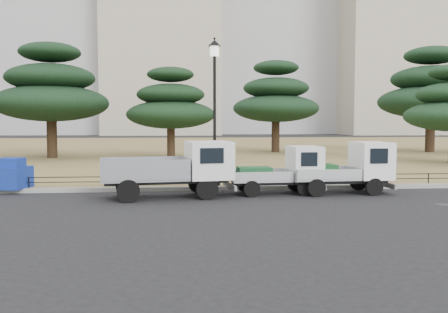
{
  "coord_description": "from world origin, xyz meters",
  "views": [
    {
      "loc": [
        -1.54,
        -15.63,
        2.54
      ],
      "look_at": [
        0.0,
        2.0,
        1.3
      ],
      "focal_mm": 40.0,
      "sensor_mm": 36.0,
      "label": 1
    }
  ],
  "objects": [
    {
      "name": "curb",
      "position": [
        0.0,
        2.6,
        0.08
      ],
      "size": [
        120.0,
        0.25,
        0.16
      ],
      "primitive_type": "cube",
      "color": "gray",
      "rests_on": "ground"
    },
    {
      "name": "tarp_pile",
      "position": [
        -7.85,
        2.81,
        0.59
      ],
      "size": [
        1.86,
        1.52,
        1.1
      ],
      "rotation": [
        0.0,
        0.0,
        -0.2
      ],
      "color": "#142E9B",
      "rests_on": "lawn"
    },
    {
      "name": "truck_kei_rear",
      "position": [
        4.36,
        1.48,
        0.91
      ],
      "size": [
        3.53,
        1.64,
        1.82
      ],
      "rotation": [
        0.0,
        0.0,
        0.04
      ],
      "color": "black",
      "rests_on": "ground"
    },
    {
      "name": "truck_large",
      "position": [
        -1.72,
        1.06,
        1.04
      ],
      "size": [
        4.48,
        2.27,
        1.87
      ],
      "rotation": [
        0.0,
        0.0,
        0.15
      ],
      "color": "black",
      "rests_on": "ground"
    },
    {
      "name": "pine_center_left",
      "position": [
        -2.17,
        17.53,
        3.6
      ],
      "size": [
        5.87,
        5.87,
        5.97
      ],
      "color": "black",
      "rests_on": "lawn"
    },
    {
      "name": "pine_center_right",
      "position": [
        5.87,
        22.88,
        4.28
      ],
      "size": [
        6.71,
        6.71,
        7.12
      ],
      "color": "black",
      "rests_on": "lawn"
    },
    {
      "name": "ground",
      "position": [
        0.0,
        0.0,
        0.0
      ],
      "size": [
        220.0,
        220.0,
        0.0
      ],
      "primitive_type": "plane",
      "color": "black"
    },
    {
      "name": "pipe_fence",
      "position": [
        0.0,
        2.75,
        0.44
      ],
      "size": [
        38.0,
        0.04,
        0.4
      ],
      "color": "black",
      "rests_on": "lawn"
    },
    {
      "name": "pine_west_near",
      "position": [
        -10.0,
        18.11,
        4.49
      ],
      "size": [
        7.53,
        7.53,
        7.53
      ],
      "color": "black",
      "rests_on": "lawn"
    },
    {
      "name": "pine_east_far",
      "position": [
        18.05,
        22.07,
        4.9
      ],
      "size": [
        8.19,
        8.19,
        8.23
      ],
      "color": "black",
      "rests_on": "lawn"
    },
    {
      "name": "manhole",
      "position": [
        6.5,
        -1.2,
        0.01
      ],
      "size": [
        0.6,
        0.6,
        0.01
      ],
      "primitive_type": "cylinder",
      "color": "#2D2D30",
      "rests_on": "ground"
    },
    {
      "name": "truck_kei_front",
      "position": [
        2.05,
        1.57,
        0.83
      ],
      "size": [
        3.24,
        1.54,
        1.68
      ],
      "rotation": [
        0.0,
        0.0,
        0.06
      ],
      "color": "black",
      "rests_on": "ground"
    },
    {
      "name": "street_lamp",
      "position": [
        -0.27,
        2.9,
        3.8
      ],
      "size": [
        0.48,
        0.48,
        5.39
      ],
      "color": "black",
      "rests_on": "lawn"
    },
    {
      "name": "lawn",
      "position": [
        0.0,
        30.6,
        0.07
      ],
      "size": [
        120.0,
        56.0,
        0.15
      ],
      "primitive_type": "cube",
      "color": "olive",
      "rests_on": "ground"
    },
    {
      "name": "tower_east",
      "position": [
        40.0,
        82.0,
        24.0
      ],
      "size": [
        20.0,
        18.0,
        48.0
      ],
      "primitive_type": "cube",
      "color": "#AAA08C",
      "rests_on": "ground"
    }
  ]
}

